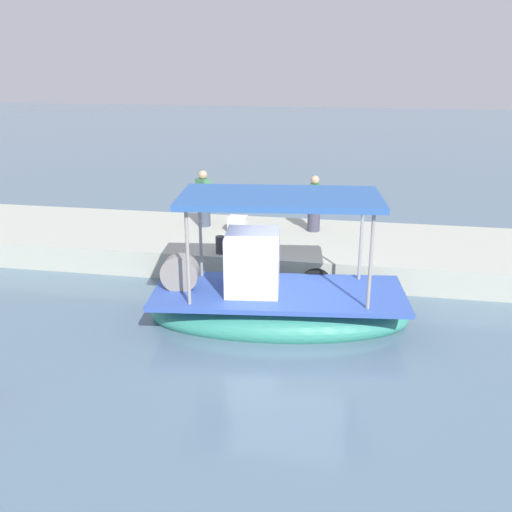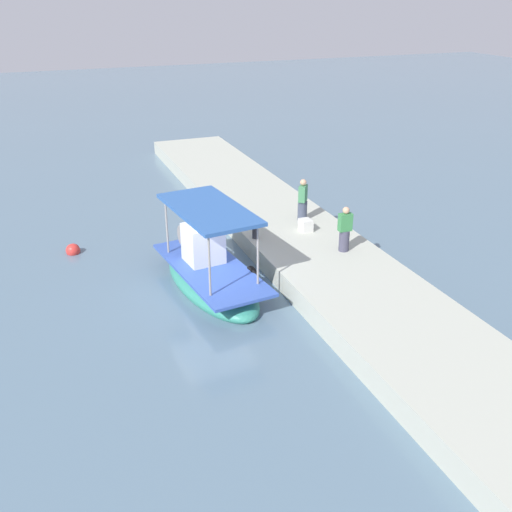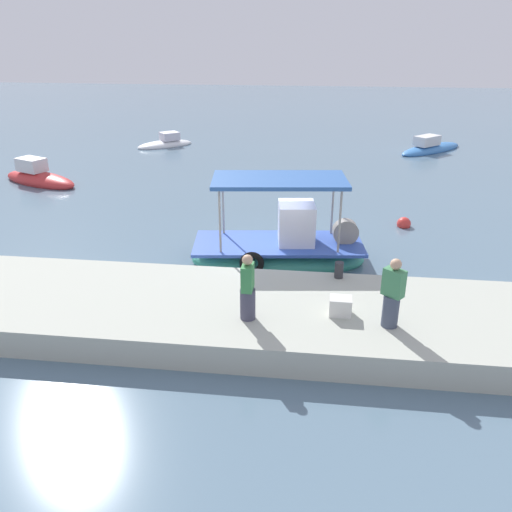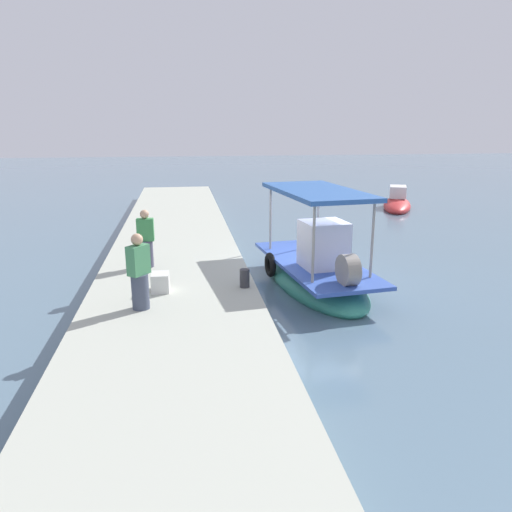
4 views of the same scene
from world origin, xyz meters
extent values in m
plane|color=slate|center=(0.00, 0.00, 0.00)|extent=(120.00, 120.00, 0.00)
cube|color=#AFB3A4|center=(0.00, -4.09, 0.35)|extent=(36.00, 4.02, 0.69)
ellipsoid|color=teal|center=(0.29, -0.09, 0.14)|extent=(5.73, 2.74, 0.98)
cube|color=#3555AE|center=(0.29, -0.09, 0.68)|extent=(5.52, 2.72, 0.10)
cube|color=silver|center=(0.84, -0.02, 1.32)|extent=(1.23, 1.28, 1.37)
cylinder|color=gray|center=(1.95, 0.92, 1.66)|extent=(0.07, 0.07, 2.05)
cylinder|color=gray|center=(2.14, -0.67, 1.66)|extent=(0.07, 0.07, 2.05)
cylinder|color=gray|center=(-1.56, 0.49, 1.66)|extent=(0.07, 0.07, 2.05)
cylinder|color=gray|center=(-1.37, -1.09, 1.66)|extent=(0.07, 0.07, 2.05)
cube|color=#2E5BA4|center=(0.29, -0.09, 2.74)|extent=(4.24, 2.46, 0.12)
torus|color=black|center=(-0.40, -1.27, 0.48)|extent=(0.76, 0.27, 0.74)
cylinder|color=gray|center=(2.38, 0.16, 1.08)|extent=(0.84, 0.44, 0.80)
cylinder|color=#414155|center=(-0.03, -4.83, 1.07)|extent=(0.36, 0.36, 0.75)
cube|color=#398749|center=(-0.03, -4.83, 1.75)|extent=(0.26, 0.46, 0.62)
sphere|color=tan|center=(-0.03, -4.83, 2.18)|extent=(0.24, 0.24, 0.24)
cylinder|color=#3F485B|center=(3.21, -4.76, 1.08)|extent=(0.52, 0.52, 0.77)
cube|color=#418556|center=(3.21, -4.76, 1.78)|extent=(0.53, 0.50, 0.64)
sphere|color=tan|center=(3.21, -4.76, 2.22)|extent=(0.25, 0.25, 0.25)
cylinder|color=#2D2D33|center=(2.13, -2.37, 0.92)|extent=(0.24, 0.24, 0.45)
cube|color=silver|center=(2.11, -4.39, 0.91)|extent=(0.52, 0.42, 0.44)
camera|label=1|loc=(-1.25, 10.92, 5.35)|focal=39.79mm
camera|label=2|loc=(-16.44, 4.84, 9.08)|focal=41.45mm
camera|label=3|loc=(1.44, -15.23, 6.83)|focal=36.31mm
camera|label=4|loc=(13.32, -3.81, 4.54)|focal=34.15mm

